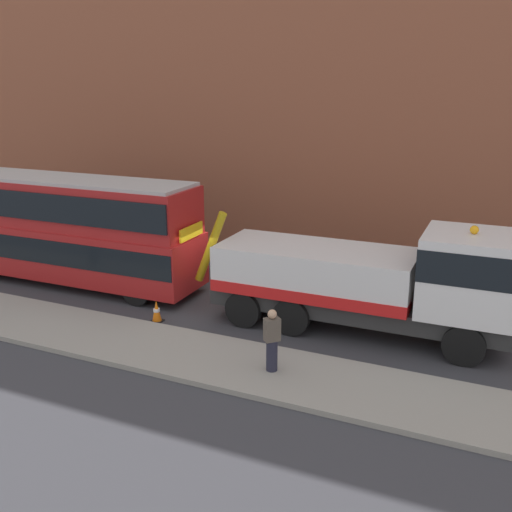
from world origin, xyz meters
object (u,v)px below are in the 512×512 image
object	(u,v)px
pedestrian_bystander	(272,341)
traffic_cone_near_bus	(157,312)
recovery_tow_truck	(373,279)
double_decker_bus	(64,225)

from	to	relation	value
pedestrian_bystander	traffic_cone_near_bus	distance (m)	5.15
traffic_cone_near_bus	recovery_tow_truck	bearing A→B (deg)	17.01
pedestrian_bystander	traffic_cone_near_bus	world-z (taller)	pedestrian_bystander
recovery_tow_truck	double_decker_bus	bearing A→B (deg)	179.23
pedestrian_bystander	recovery_tow_truck	bearing A→B (deg)	-70.57
recovery_tow_truck	traffic_cone_near_bus	bearing A→B (deg)	-163.79
double_decker_bus	pedestrian_bystander	xyz separation A→B (m)	(10.12, -3.77, -1.25)
recovery_tow_truck	pedestrian_bystander	size ratio (longest dim) A/B	5.94
recovery_tow_truck	traffic_cone_near_bus	xyz separation A→B (m)	(-6.48, -1.98, -1.42)
recovery_tow_truck	traffic_cone_near_bus	distance (m)	6.93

